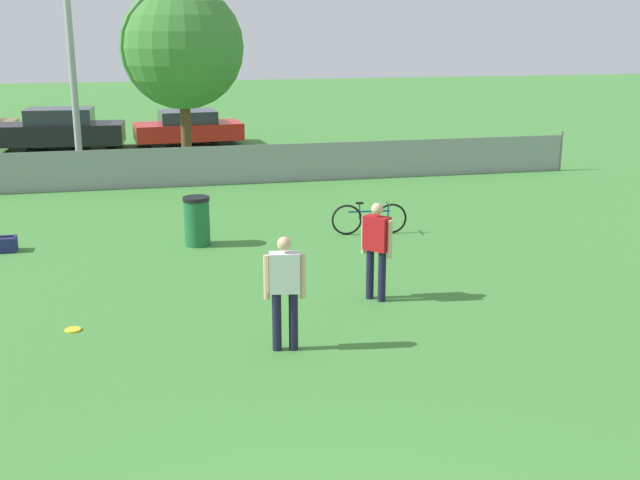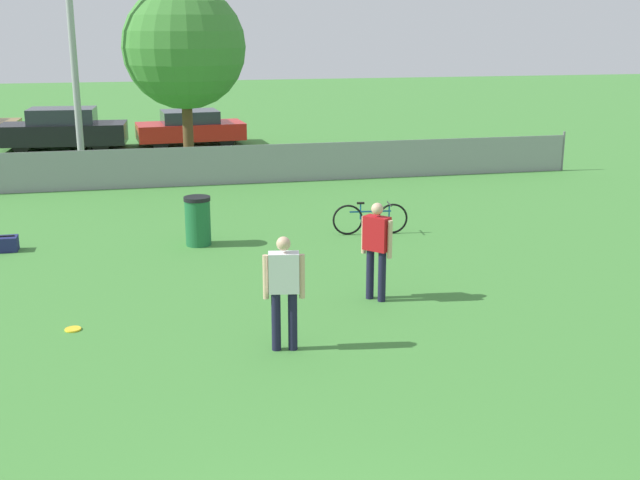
{
  "view_description": "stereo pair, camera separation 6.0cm",
  "coord_description": "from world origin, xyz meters",
  "px_view_note": "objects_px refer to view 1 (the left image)",
  "views": [
    {
      "loc": [
        -1.14,
        -4.44,
        4.47
      ],
      "look_at": [
        1.6,
        7.79,
        1.05
      ],
      "focal_mm": 45.0,
      "sensor_mm": 36.0,
      "label": 1
    },
    {
      "loc": [
        -1.08,
        -4.45,
        4.47
      ],
      "look_at": [
        1.6,
        7.79,
        1.05
      ],
      "focal_mm": 45.0,
      "sensor_mm": 36.0,
      "label": 2
    }
  ],
  "objects_px": {
    "tree_near_pole": "(182,47)",
    "frisbee_disc": "(73,330)",
    "parked_car_dark": "(61,130)",
    "player_defender_red": "(377,244)",
    "trash_bin": "(197,221)",
    "player_receiver_white": "(285,285)",
    "bicycle_sideline": "(369,219)",
    "parked_car_red": "(188,128)"
  },
  "relations": [
    {
      "from": "tree_near_pole",
      "to": "player_receiver_white",
      "type": "height_order",
      "value": "tree_near_pole"
    },
    {
      "from": "tree_near_pole",
      "to": "frisbee_disc",
      "type": "height_order",
      "value": "tree_near_pole"
    },
    {
      "from": "player_receiver_white",
      "to": "parked_car_red",
      "type": "relative_size",
      "value": 0.41
    },
    {
      "from": "player_defender_red",
      "to": "bicycle_sideline",
      "type": "height_order",
      "value": "player_defender_red"
    },
    {
      "from": "trash_bin",
      "to": "parked_car_dark",
      "type": "distance_m",
      "value": 14.57
    },
    {
      "from": "bicycle_sideline",
      "to": "parked_car_dark",
      "type": "height_order",
      "value": "parked_car_dark"
    },
    {
      "from": "bicycle_sideline",
      "to": "parked_car_red",
      "type": "xyz_separation_m",
      "value": [
        -3.0,
        14.04,
        0.3
      ]
    },
    {
      "from": "tree_near_pole",
      "to": "parked_car_dark",
      "type": "xyz_separation_m",
      "value": [
        -4.16,
        5.38,
        -3.01
      ]
    },
    {
      "from": "frisbee_disc",
      "to": "bicycle_sideline",
      "type": "height_order",
      "value": "bicycle_sideline"
    },
    {
      "from": "player_receiver_white",
      "to": "trash_bin",
      "type": "height_order",
      "value": "player_receiver_white"
    },
    {
      "from": "parked_car_dark",
      "to": "frisbee_disc",
      "type": "bearing_deg",
      "value": -81.18
    },
    {
      "from": "bicycle_sideline",
      "to": "parked_car_dark",
      "type": "distance_m",
      "value": 15.89
    },
    {
      "from": "tree_near_pole",
      "to": "frisbee_disc",
      "type": "bearing_deg",
      "value": -100.89
    },
    {
      "from": "tree_near_pole",
      "to": "parked_car_red",
      "type": "relative_size",
      "value": 1.38
    },
    {
      "from": "player_receiver_white",
      "to": "trash_bin",
      "type": "xyz_separation_m",
      "value": [
        -0.8,
        5.8,
        -0.44
      ]
    },
    {
      "from": "tree_near_pole",
      "to": "frisbee_disc",
      "type": "relative_size",
      "value": 22.66
    },
    {
      "from": "parked_car_dark",
      "to": "parked_car_red",
      "type": "relative_size",
      "value": 1.11
    },
    {
      "from": "player_receiver_white",
      "to": "frisbee_disc",
      "type": "bearing_deg",
      "value": 163.72
    },
    {
      "from": "tree_near_pole",
      "to": "parked_car_dark",
      "type": "bearing_deg",
      "value": 127.74
    },
    {
      "from": "bicycle_sideline",
      "to": "parked_car_red",
      "type": "height_order",
      "value": "parked_car_red"
    },
    {
      "from": "frisbee_disc",
      "to": "bicycle_sideline",
      "type": "relative_size",
      "value": 0.15
    },
    {
      "from": "parked_car_dark",
      "to": "parked_car_red",
      "type": "height_order",
      "value": "parked_car_dark"
    },
    {
      "from": "player_defender_red",
      "to": "player_receiver_white",
      "type": "height_order",
      "value": "same"
    },
    {
      "from": "parked_car_dark",
      "to": "bicycle_sideline",
      "type": "bearing_deg",
      "value": -57.94
    },
    {
      "from": "trash_bin",
      "to": "bicycle_sideline",
      "type": "bearing_deg",
      "value": 1.13
    },
    {
      "from": "frisbee_disc",
      "to": "parked_car_dark",
      "type": "height_order",
      "value": "parked_car_dark"
    },
    {
      "from": "player_defender_red",
      "to": "player_receiver_white",
      "type": "distance_m",
      "value": 2.54
    },
    {
      "from": "frisbee_disc",
      "to": "parked_car_dark",
      "type": "bearing_deg",
      "value": 95.1
    },
    {
      "from": "bicycle_sideline",
      "to": "trash_bin",
      "type": "xyz_separation_m",
      "value": [
        -3.71,
        -0.07,
        0.17
      ]
    },
    {
      "from": "tree_near_pole",
      "to": "player_defender_red",
      "type": "bearing_deg",
      "value": -79.73
    },
    {
      "from": "parked_car_dark",
      "to": "player_defender_red",
      "type": "bearing_deg",
      "value": -66.63
    },
    {
      "from": "tree_near_pole",
      "to": "trash_bin",
      "type": "xyz_separation_m",
      "value": [
        -0.33,
        -8.68,
        -3.21
      ]
    },
    {
      "from": "bicycle_sideline",
      "to": "trash_bin",
      "type": "relative_size",
      "value": 1.62
    },
    {
      "from": "player_receiver_white",
      "to": "frisbee_disc",
      "type": "distance_m",
      "value": 3.43
    },
    {
      "from": "tree_near_pole",
      "to": "bicycle_sideline",
      "type": "bearing_deg",
      "value": -68.55
    },
    {
      "from": "player_defender_red",
      "to": "trash_bin",
      "type": "height_order",
      "value": "player_defender_red"
    },
    {
      "from": "trash_bin",
      "to": "parked_car_red",
      "type": "height_order",
      "value": "parked_car_red"
    },
    {
      "from": "bicycle_sideline",
      "to": "player_defender_red",
      "type": "bearing_deg",
      "value": -98.89
    },
    {
      "from": "player_defender_red",
      "to": "bicycle_sideline",
      "type": "xyz_separation_m",
      "value": [
        1.07,
        4.13,
        -0.61
      ]
    },
    {
      "from": "parked_car_dark",
      "to": "player_receiver_white",
      "type": "bearing_deg",
      "value": -73.16
    },
    {
      "from": "tree_near_pole",
      "to": "frisbee_disc",
      "type": "xyz_separation_m",
      "value": [
        -2.51,
        -13.07,
        -3.71
      ]
    },
    {
      "from": "tree_near_pole",
      "to": "parked_car_dark",
      "type": "distance_m",
      "value": 7.44
    }
  ]
}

